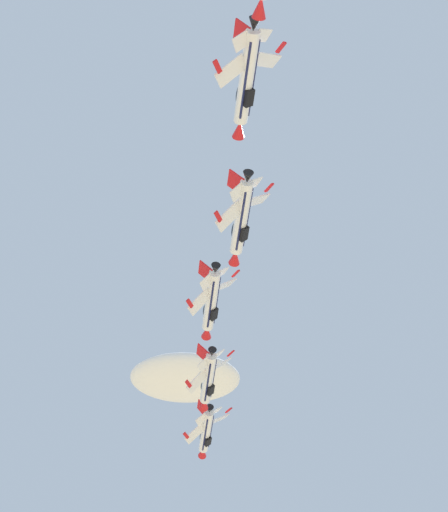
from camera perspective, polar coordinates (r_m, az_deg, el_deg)
The scene contains 6 objects.
cloud_near_formation at distance 273.37m, azimuth -2.99°, elevation -9.32°, with size 39.77×26.87×10.18m, color white.
fighter_jet_lead at distance 137.55m, azimuth -1.39°, elevation -13.31°, with size 8.73×15.96×6.25m.
fighter_jet_left_wing at distance 123.08m, azimuth -1.24°, elevation -9.43°, with size 7.95×15.96×7.16m.
fighter_jet_right_wing at distance 111.05m, azimuth -1.01°, elevation -3.55°, with size 7.90×15.96×7.21m.
fighter_jet_left_outer at distance 97.78m, azimuth 1.30°, elevation 2.81°, with size 7.96×15.96×7.16m.
fighter_jet_right_outer at distance 89.67m, azimuth 1.71°, elevation 13.29°, with size 8.72×15.96×6.27m.
Camera 1 is at (-3.36, -1.97, 1.99)m, focal length 52.29 mm.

